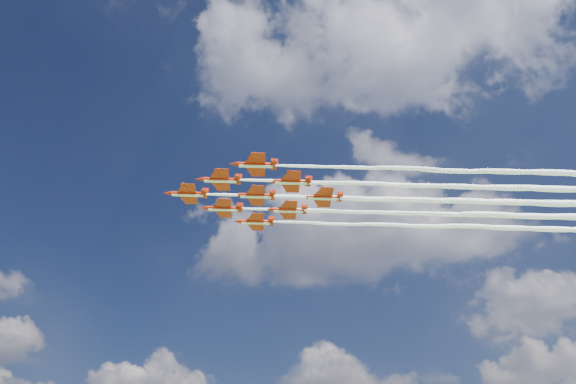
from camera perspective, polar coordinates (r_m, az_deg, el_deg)
name	(u,v)px	position (r m, az deg, el deg)	size (l,w,h in m)	color
jet_lead	(363,198)	(155.73, 7.67, -0.64)	(98.88, 39.16, 3.02)	#A51C09
jet_row2_port	(403,185)	(151.60, 11.56, 0.73)	(98.88, 39.16, 3.02)	#A51C09
jet_row2_starb	(391,213)	(163.72, 10.45, -2.07)	(98.88, 39.16, 3.02)	#A51C09
jet_row3_port	(445,170)	(148.31, 15.66, 2.17)	(98.88, 39.16, 3.02)	#A51C09
jet_row3_centre	(430,200)	(160.00, 14.21, -0.80)	(98.88, 39.16, 3.02)	#A51C09
jet_row3_starb	(417,226)	(172.16, 12.97, -3.35)	(98.88, 39.16, 3.02)	#A51C09
jet_row4_port	(471,187)	(157.09, 18.13, 0.53)	(98.88, 39.16, 3.02)	#A51C09
jet_row4_starb	(455,214)	(168.81, 16.59, -2.17)	(98.88, 39.16, 3.02)	#A51C09
jet_tail	(496,202)	(166.25, 20.34, -0.94)	(98.88, 39.16, 3.02)	#A51C09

